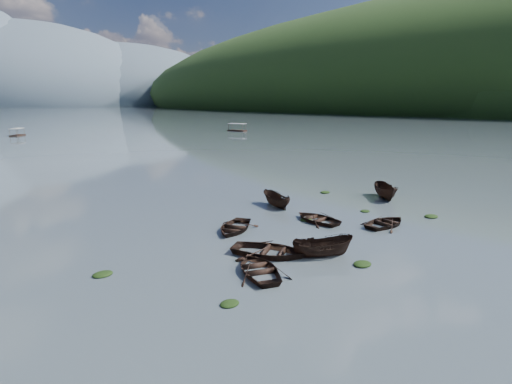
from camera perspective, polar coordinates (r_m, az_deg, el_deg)
ground_plane at (r=27.04m, az=16.33°, el=-8.57°), size 2400.00×2400.00×0.00m
right_hill_far at (r=535.00m, az=25.71°, el=10.59°), size 520.00×1200.00×190.00m
haze_mtn_c at (r=928.20m, az=-29.37°, el=10.66°), size 520.00×520.00×260.00m
haze_mtn_d at (r=975.66m, az=-18.74°, el=11.64°), size 520.00×520.00×220.00m
rowboat_0 at (r=25.87m, az=1.88°, el=-9.03°), size 5.61×6.03×1.02m
rowboat_1 at (r=23.41m, az=0.42°, el=-11.46°), size 4.35×5.07×0.89m
rowboat_2 at (r=26.06m, az=9.44°, el=-9.05°), size 4.20×3.27×1.54m
rowboat_3 at (r=33.26m, az=8.71°, el=-4.15°), size 3.08×4.25×0.87m
rowboat_4 at (r=33.39m, az=18.07°, el=-4.58°), size 4.21×3.03×0.86m
rowboat_5 at (r=42.54m, az=17.98°, el=-0.88°), size 4.26×4.68×1.78m
rowboat_7 at (r=30.67m, az=-3.10°, el=-5.49°), size 5.37×5.05×0.90m
rowboat_8 at (r=37.45m, az=2.86°, el=-2.07°), size 2.21×4.16×1.52m
weed_clump_0 at (r=20.16m, az=-3.79°, el=-15.74°), size 1.00×0.82×0.22m
weed_clump_1 at (r=27.36m, az=8.31°, el=-7.92°), size 1.06×0.85×0.23m
weed_clump_2 at (r=25.24m, az=14.94°, el=-10.06°), size 1.21×0.97×0.26m
weed_clump_3 at (r=37.03m, az=15.32°, el=-2.70°), size 0.91×0.77×0.20m
weed_clump_4 at (r=37.14m, az=23.76°, el=-3.31°), size 1.29×1.02×0.27m
weed_clump_5 at (r=24.70m, az=-21.05°, el=-11.03°), size 1.14×0.92×0.24m
weed_clump_6 at (r=33.35m, az=7.15°, el=-4.05°), size 1.02×0.85×0.21m
weed_clump_7 at (r=43.57m, az=9.85°, el=-0.12°), size 1.14×0.92×0.25m
pontoon_centre at (r=132.91m, az=-30.92°, el=6.90°), size 4.76×5.63×2.03m
pontoon_right at (r=132.63m, az=-2.71°, el=8.68°), size 4.73×6.73×2.38m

